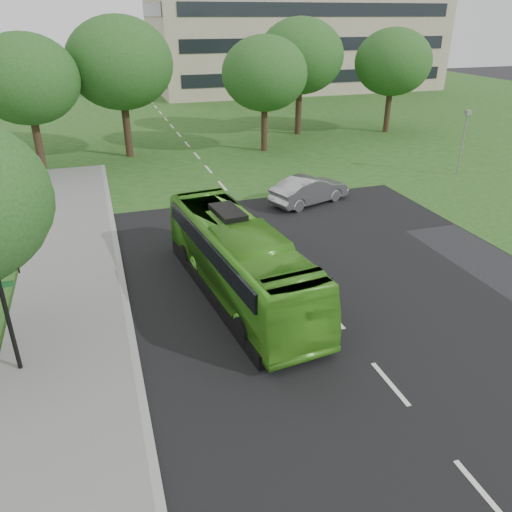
# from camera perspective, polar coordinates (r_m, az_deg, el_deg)

# --- Properties ---
(ground) EXTENTS (160.00, 160.00, 0.00)m
(ground) POSITION_cam_1_polar(r_m,az_deg,el_deg) (17.14, 11.54, -10.01)
(ground) COLOR black
(ground) RESTS_ON ground
(street_surfaces) EXTENTS (120.00, 120.00, 0.15)m
(street_surfaces) POSITION_cam_1_polar(r_m,az_deg,el_deg) (36.70, -6.31, 10.10)
(street_surfaces) COLOR black
(street_surfaces) RESTS_ON ground
(tree_park_a) EXTENTS (6.79, 6.79, 9.03)m
(tree_park_a) POSITION_cam_1_polar(r_m,az_deg,el_deg) (37.37, -24.78, 17.85)
(tree_park_a) COLOR black
(tree_park_a) RESTS_ON ground
(tree_park_b) EXTENTS (7.64, 7.64, 10.01)m
(tree_park_b) POSITION_cam_1_polar(r_m,az_deg,el_deg) (39.60, -15.30, 20.46)
(tree_park_b) COLOR black
(tree_park_b) RESTS_ON ground
(tree_park_c) EXTENTS (6.53, 6.53, 8.67)m
(tree_park_c) POSITION_cam_1_polar(r_m,az_deg,el_deg) (40.18, 0.99, 20.11)
(tree_park_c) COLOR black
(tree_park_c) RESTS_ON ground
(tree_park_d) EXTENTS (7.45, 7.45, 9.85)m
(tree_park_d) POSITION_cam_1_polar(r_m,az_deg,el_deg) (46.50, 5.09, 21.77)
(tree_park_d) COLOR black
(tree_park_d) RESTS_ON ground
(tree_park_e) EXTENTS (6.75, 6.75, 9.00)m
(tree_park_e) POSITION_cam_1_polar(r_m,az_deg,el_deg) (48.91, 15.40, 20.57)
(tree_park_e) COLOR black
(tree_park_e) RESTS_ON ground
(bus) EXTENTS (3.67, 10.76, 2.94)m
(bus) POSITION_cam_1_polar(r_m,az_deg,el_deg) (19.07, -1.97, -0.39)
(bus) COLOR #4EA727
(bus) RESTS_ON ground
(sedan) EXTENTS (5.14, 3.21, 1.60)m
(sedan) POSITION_cam_1_polar(r_m,az_deg,el_deg) (29.16, 6.12, 7.52)
(sedan) COLOR #A0A0A4
(sedan) RESTS_ON ground
(traffic_light) EXTENTS (0.77, 0.23, 4.74)m
(traffic_light) POSITION_cam_1_polar(r_m,az_deg,el_deg) (15.89, -26.56, -3.71)
(traffic_light) COLOR black
(traffic_light) RESTS_ON ground
(camera_pole) EXTENTS (0.36, 0.31, 4.31)m
(camera_pole) POSITION_cam_1_polar(r_m,az_deg,el_deg) (36.75, 22.70, 12.76)
(camera_pole) COLOR gray
(camera_pole) RESTS_ON ground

